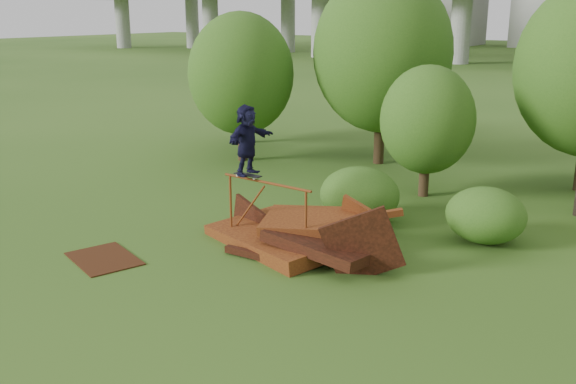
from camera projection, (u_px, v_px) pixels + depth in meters
The scene contains 12 objects.
ground at pixel (265, 293), 13.43m from camera, with size 240.00×240.00×0.00m, color #2D5116.
scrap_pile at pixel (298, 236), 15.79m from camera, with size 5.59×3.27×1.92m.
grind_rail at pixel (266, 200), 15.69m from camera, with size 2.70×0.22×1.70m.
skateboard at pixel (248, 175), 15.90m from camera, with size 0.78×0.25×0.08m.
skater at pixel (247, 140), 15.66m from camera, with size 1.61×0.51×1.74m, color black.
flat_plate at pixel (104, 259), 15.23m from camera, with size 1.83×1.31×0.03m, color #3C1D0D.
tree_0 at pixel (241, 74), 24.39m from camera, with size 4.04×4.04×5.69m.
tree_1 at pixel (383, 53), 23.65m from camera, with size 5.15×5.15×7.16m.
tree_2 at pixel (427, 120), 19.79m from camera, with size 2.93×2.93×4.13m.
tree_6 at pixel (250, 74), 27.94m from camera, with size 3.66×3.66×5.11m.
shrub_left at pixel (360, 195), 17.75m from camera, with size 2.24×2.07×1.55m, color #204612.
shrub_right at pixel (486, 215), 16.18m from camera, with size 2.02×1.85×1.43m, color #204612.
Camera 1 is at (7.41, -9.88, 5.71)m, focal length 40.00 mm.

